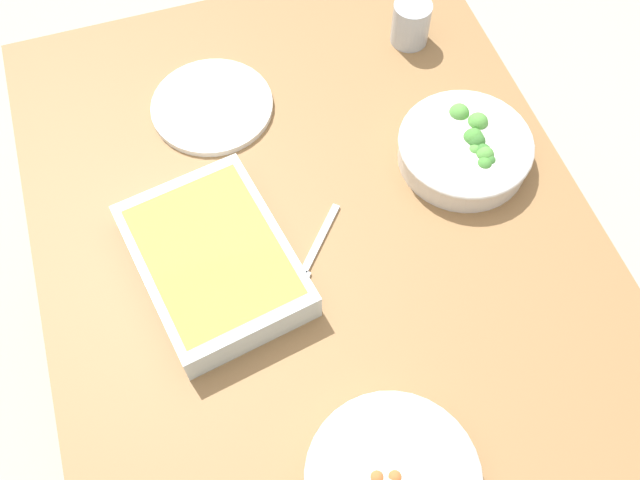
{
  "coord_description": "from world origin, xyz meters",
  "views": [
    {
      "loc": [
        -0.56,
        0.18,
        1.76
      ],
      "look_at": [
        0.0,
        0.0,
        0.74
      ],
      "focal_mm": 40.63,
      "sensor_mm": 36.0,
      "label": 1
    }
  ],
  "objects_px": {
    "spoon_by_broccoli": "(440,166)",
    "baking_dish": "(214,259)",
    "broccoli_bowl": "(465,148)",
    "drink_cup": "(411,25)",
    "fork_on_table": "(312,255)",
    "side_plate": "(212,106)"
  },
  "relations": [
    {
      "from": "spoon_by_broccoli",
      "to": "fork_on_table",
      "type": "xyz_separation_m",
      "value": [
        -0.1,
        0.26,
        -0.0
      ]
    },
    {
      "from": "drink_cup",
      "to": "side_plate",
      "type": "height_order",
      "value": "drink_cup"
    },
    {
      "from": "side_plate",
      "to": "spoon_by_broccoli",
      "type": "height_order",
      "value": "side_plate"
    },
    {
      "from": "broccoli_bowl",
      "to": "baking_dish",
      "type": "xyz_separation_m",
      "value": [
        -0.08,
        0.46,
        0.0
      ]
    },
    {
      "from": "spoon_by_broccoli",
      "to": "fork_on_table",
      "type": "distance_m",
      "value": 0.28
    },
    {
      "from": "spoon_by_broccoli",
      "to": "baking_dish",
      "type": "bearing_deg",
      "value": 100.17
    },
    {
      "from": "baking_dish",
      "to": "side_plate",
      "type": "height_order",
      "value": "baking_dish"
    },
    {
      "from": "broccoli_bowl",
      "to": "drink_cup",
      "type": "distance_m",
      "value": 0.29
    },
    {
      "from": "side_plate",
      "to": "fork_on_table",
      "type": "xyz_separation_m",
      "value": [
        -0.35,
        -0.08,
        -0.0
      ]
    },
    {
      "from": "broccoli_bowl",
      "to": "drink_cup",
      "type": "xyz_separation_m",
      "value": [
        0.29,
        -0.02,
        0.01
      ]
    },
    {
      "from": "broccoli_bowl",
      "to": "spoon_by_broccoli",
      "type": "distance_m",
      "value": 0.05
    },
    {
      "from": "broccoli_bowl",
      "to": "fork_on_table",
      "type": "height_order",
      "value": "broccoli_bowl"
    },
    {
      "from": "baking_dish",
      "to": "fork_on_table",
      "type": "distance_m",
      "value": 0.16
    },
    {
      "from": "broccoli_bowl",
      "to": "fork_on_table",
      "type": "relative_size",
      "value": 1.59
    },
    {
      "from": "baking_dish",
      "to": "drink_cup",
      "type": "distance_m",
      "value": 0.6
    },
    {
      "from": "side_plate",
      "to": "spoon_by_broccoli",
      "type": "bearing_deg",
      "value": -126.09
    },
    {
      "from": "spoon_by_broccoli",
      "to": "fork_on_table",
      "type": "height_order",
      "value": "spoon_by_broccoli"
    },
    {
      "from": "broccoli_bowl",
      "to": "side_plate",
      "type": "height_order",
      "value": "broccoli_bowl"
    },
    {
      "from": "drink_cup",
      "to": "spoon_by_broccoli",
      "type": "height_order",
      "value": "drink_cup"
    },
    {
      "from": "baking_dish",
      "to": "side_plate",
      "type": "xyz_separation_m",
      "value": [
        0.32,
        -0.07,
        -0.03
      ]
    },
    {
      "from": "side_plate",
      "to": "drink_cup",
      "type": "bearing_deg",
      "value": -83.04
    },
    {
      "from": "broccoli_bowl",
      "to": "spoon_by_broccoli",
      "type": "height_order",
      "value": "broccoli_bowl"
    }
  ]
}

